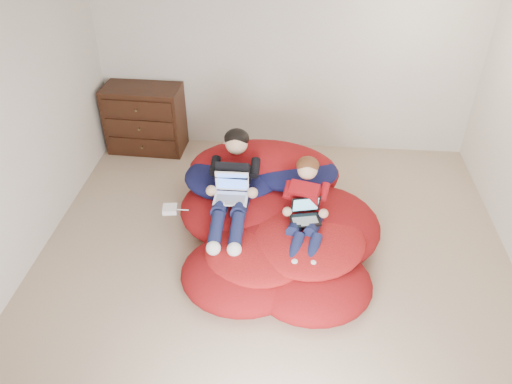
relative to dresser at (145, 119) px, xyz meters
The scene contains 9 objects.
room_shell 2.94m from the dresser, 49.51° to the right, with size 5.10×5.10×2.77m.
dresser is the anchor object (origin of this frame).
beanbag_pile 2.60m from the dresser, 43.42° to the right, with size 2.22×2.41×0.86m.
cream_pillow 1.75m from the dresser, 34.98° to the right, with size 0.48×0.31×0.31m, color beige.
older_boy 2.22m from the dresser, 49.54° to the right, with size 0.38×1.36×0.74m.
younger_boy 2.96m from the dresser, 41.67° to the right, with size 0.39×1.03×0.72m.
laptop_white 2.34m from the dresser, 51.90° to the right, with size 0.35×0.28×0.26m.
laptop_black 3.00m from the dresser, 42.58° to the right, with size 0.33×0.32×0.22m.
power_adapter 2.06m from the dresser, 67.69° to the right, with size 0.15×0.15×0.06m, color white.
Camera 1 is at (0.16, -3.77, 3.67)m, focal length 35.00 mm.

